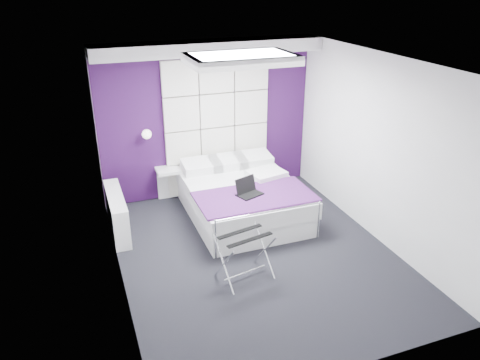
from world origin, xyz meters
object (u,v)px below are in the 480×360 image
object	(u,v)px
wall_lamp	(146,133)
laptop	(249,190)
bed	(242,198)
luggage_rack	(245,256)
nightstand	(170,170)
radiator	(117,213)

from	to	relation	value
wall_lamp	laptop	distance (m)	1.91
bed	luggage_rack	xyz separation A→B (m)	(-0.56, -1.56, 0.00)
wall_lamp	nightstand	xyz separation A→B (m)	(0.34, -0.04, -0.66)
radiator	wall_lamp	bearing A→B (deg)	49.90
wall_lamp	laptop	size ratio (longest dim) A/B	0.42
nightstand	luggage_rack	size ratio (longest dim) A/B	0.74
radiator	luggage_rack	size ratio (longest dim) A/B	1.92
wall_lamp	radiator	xyz separation A→B (m)	(-0.64, -0.76, -0.92)
luggage_rack	laptop	xyz separation A→B (m)	(0.49, 1.14, 0.33)
radiator	nightstand	distance (m)	1.24
bed	laptop	world-z (taller)	laptop
radiator	luggage_rack	bearing A→B (deg)	-52.28
luggage_rack	bed	bearing A→B (deg)	58.69
wall_lamp	luggage_rack	size ratio (longest dim) A/B	0.24
radiator	laptop	distance (m)	1.97
radiator	laptop	bearing A→B (deg)	-18.18
radiator	nightstand	xyz separation A→B (m)	(0.98, 0.72, 0.26)
bed	nightstand	bearing A→B (deg)	135.65
nightstand	laptop	bearing A→B (deg)	-56.86
laptop	bed	bearing A→B (deg)	60.95
wall_lamp	bed	distance (m)	1.82
wall_lamp	radiator	world-z (taller)	wall_lamp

